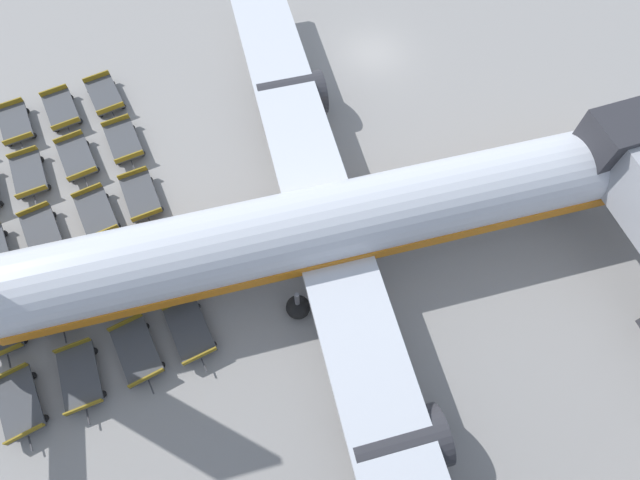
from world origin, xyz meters
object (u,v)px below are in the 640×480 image
at_px(baggage_dolly_row_near_col_d, 1,326).
at_px(baggage_dolly_row_far_col_a, 105,95).
at_px(baggage_dolly_row_mid_b_col_a, 61,110).
at_px(baggage_dolly_row_far_col_c, 141,196).
at_px(baggage_dolly_row_mid_b_col_c, 96,213).
at_px(baggage_dolly_row_far_col_b, 124,141).
at_px(airplane, 345,222).
at_px(baggage_dolly_row_mid_a_col_e, 80,377).
at_px(baggage_dolly_row_far_col_d, 167,260).
at_px(baggage_dolly_row_far_col_e, 190,330).
at_px(baggage_dolly_row_mid_a_col_a, 15,124).
at_px(baggage_dolly_row_mid_b_col_e, 137,351).
at_px(baggage_dolly_row_near_col_e, 19,404).
at_px(baggage_dolly_row_mid_a_col_d, 57,302).
at_px(baggage_dolly_row_mid_a_col_c, 42,233).
at_px(baggage_dolly_row_mid_b_col_d, 116,276).
at_px(baggage_dolly_row_mid_a_col_b, 29,174).
at_px(baggage_dolly_row_mid_b_col_b, 77,158).

relative_size(baggage_dolly_row_near_col_d, baggage_dolly_row_far_col_a, 1.00).
xyz_separation_m(baggage_dolly_row_mid_b_col_a, baggage_dolly_row_far_col_c, (7.51, 4.33, 0.00)).
distance_m(baggage_dolly_row_mid_b_col_c, baggage_dolly_row_far_col_b, 5.02).
distance_m(airplane, baggage_dolly_row_mid_a_col_e, 14.30).
relative_size(baggage_dolly_row_mid_b_col_c, baggage_dolly_row_far_col_d, 1.00).
bearing_deg(baggage_dolly_row_far_col_c, baggage_dolly_row_far_col_e, 11.99).
relative_size(baggage_dolly_row_mid_a_col_a, baggage_dolly_row_mid_b_col_e, 1.00).
height_order(baggage_dolly_row_near_col_e, baggage_dolly_row_far_col_d, same).
relative_size(baggage_dolly_row_near_col_e, baggage_dolly_row_mid_a_col_d, 1.00).
bearing_deg(baggage_dolly_row_mid_a_col_c, baggage_dolly_row_far_col_c, 102.21).
bearing_deg(baggage_dolly_row_far_col_a, baggage_dolly_row_far_col_d, 12.39).
height_order(baggage_dolly_row_near_col_e, baggage_dolly_row_far_col_e, same).
distance_m(baggage_dolly_row_mid_b_col_a, baggage_dolly_row_mid_b_col_d, 12.45).
distance_m(baggage_dolly_row_near_col_e, baggage_dolly_row_far_col_d, 9.12).
distance_m(baggage_dolly_row_near_col_d, baggage_dolly_row_near_col_e, 4.10).
bearing_deg(baggage_dolly_row_mid_a_col_e, baggage_dolly_row_mid_a_col_a, -167.59).
bearing_deg(baggage_dolly_row_far_col_b, baggage_dolly_row_mid_a_col_a, -114.53).
height_order(baggage_dolly_row_mid_b_col_a, baggage_dolly_row_mid_b_col_c, same).
bearing_deg(baggage_dolly_row_mid_a_col_c, baggage_dolly_row_mid_b_col_d, 46.76).
distance_m(baggage_dolly_row_mid_a_col_c, baggage_dolly_row_far_col_d, 7.07).
bearing_deg(baggage_dolly_row_mid_b_col_e, baggage_dolly_row_far_col_b, 179.81).
relative_size(baggage_dolly_row_near_col_d, baggage_dolly_row_far_col_d, 1.00).
height_order(baggage_dolly_row_near_col_e, baggage_dolly_row_mid_a_col_c, same).
relative_size(baggage_dolly_row_mid_b_col_e, baggage_dolly_row_far_col_b, 1.00).
bearing_deg(baggage_dolly_row_far_col_d, baggage_dolly_row_far_col_a, -167.61).
bearing_deg(baggage_dolly_row_far_col_d, baggage_dolly_row_far_col_b, -168.19).
bearing_deg(baggage_dolly_row_far_col_a, baggage_dolly_row_near_col_d, -21.02).
xyz_separation_m(baggage_dolly_row_mid_a_col_a, baggage_dolly_row_mid_a_col_b, (4.05, 0.92, 0.00)).
xyz_separation_m(baggage_dolly_row_mid_b_col_c, baggage_dolly_row_mid_b_col_e, (8.21, 1.66, 0.00)).
distance_m(baggage_dolly_row_near_col_d, baggage_dolly_row_far_col_c, 9.30).
bearing_deg(baggage_dolly_row_mid_b_col_d, baggage_dolly_row_mid_a_col_a, -154.89).
bearing_deg(baggage_dolly_row_far_col_d, baggage_dolly_row_mid_b_col_d, -82.88).
xyz_separation_m(baggage_dolly_row_near_col_d, baggage_dolly_row_far_col_d, (-1.70, 8.14, 0.00)).
xyz_separation_m(baggage_dolly_row_mid_a_col_b, baggage_dolly_row_mid_b_col_c, (3.54, 3.67, 0.00)).
bearing_deg(baggage_dolly_row_far_col_d, baggage_dolly_row_mid_a_col_a, -144.54).
distance_m(baggage_dolly_row_mid_b_col_d, baggage_dolly_row_far_col_e, 4.98).
xyz_separation_m(baggage_dolly_row_mid_a_col_c, baggage_dolly_row_mid_b_col_e, (7.64, 4.51, 0.00)).
bearing_deg(baggage_dolly_row_mid_b_col_e, baggage_dolly_row_mid_b_col_d, -169.13).
relative_size(baggage_dolly_row_mid_a_col_a, baggage_dolly_row_mid_a_col_e, 1.00).
bearing_deg(baggage_dolly_row_mid_a_col_d, baggage_dolly_row_mid_a_col_c, -169.06).
relative_size(baggage_dolly_row_mid_a_col_d, baggage_dolly_row_mid_b_col_a, 1.00).
bearing_deg(baggage_dolly_row_mid_b_col_d, baggage_dolly_row_mid_a_col_c, -133.24).
bearing_deg(baggage_dolly_row_far_col_a, baggage_dolly_row_mid_a_col_e, -5.64).
xyz_separation_m(baggage_dolly_row_near_col_e, baggage_dolly_row_mid_a_col_c, (-8.84, 0.82, 0.00)).
distance_m(airplane, baggage_dolly_row_far_col_d, 9.54).
distance_m(baggage_dolly_row_mid_b_col_a, baggage_dolly_row_mid_b_col_c, 8.30).
height_order(baggage_dolly_row_mid_a_col_d, baggage_dolly_row_far_col_c, same).
height_order(baggage_dolly_row_mid_b_col_d, baggage_dolly_row_far_col_c, same).
distance_m(baggage_dolly_row_mid_a_col_d, baggage_dolly_row_mid_b_col_b, 8.97).
distance_m(baggage_dolly_row_mid_b_col_b, baggage_dolly_row_far_col_d, 9.03).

